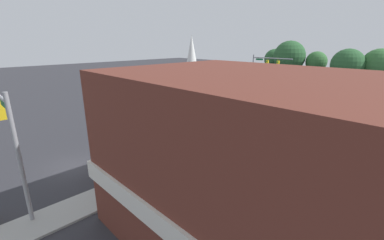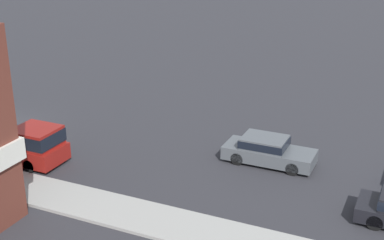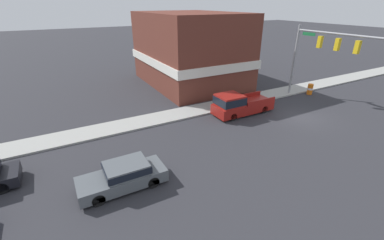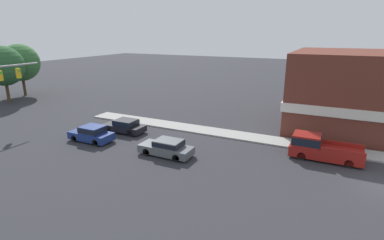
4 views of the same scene
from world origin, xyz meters
TOP-DOWN VIEW (x-y plane):
  - ground_plane at (0.00, 0.00)m, footprint 200.00×200.00m
  - sidewalk_curb at (5.70, 0.00)m, footprint 2.40×60.00m
  - near_signal_assembly at (2.34, -4.05)m, footprint 8.28×0.49m
  - car_lead at (-1.66, 15.96)m, footprint 1.83×4.59m
  - pickup_truck_parked at (3.28, 4.47)m, footprint 2.04×5.59m
  - construction_barrel at (3.90, -5.82)m, footprint 0.57×0.57m
  - corner_brick_building at (14.07, 3.43)m, footprint 13.65×9.92m

SIDE VIEW (x-z plane):
  - ground_plane at x=0.00m, z-range 0.00..0.00m
  - sidewalk_curb at x=5.70m, z-range 0.00..0.14m
  - construction_barrel at x=3.90m, z-range 0.01..1.15m
  - car_lead at x=-1.66m, z-range 0.03..1.44m
  - pickup_truck_parked at x=3.28m, z-range -0.02..1.94m
  - corner_brick_building at x=14.07m, z-range -0.11..8.03m
  - near_signal_assembly at x=2.34m, z-range 1.73..8.87m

